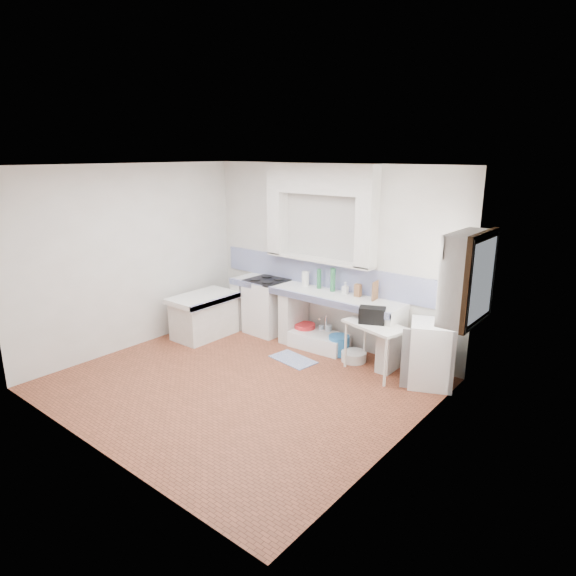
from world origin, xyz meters
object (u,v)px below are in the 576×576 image
Objects in this scene: side_table at (375,349)px; sink at (319,341)px; fridge at (431,354)px; stove at (267,307)px.

sink is at bearing -177.94° from side_table.
side_table is at bearing -16.32° from sink.
sink is 1.04× the size of fridge.
stove is 1.01× the size of sink.
stove is 1.15m from sink.
sink is at bearing 0.54° from stove.
fridge is at bearing -0.23° from stove.
stove is at bearing 174.94° from sink.
stove is 2.23m from side_table.
sink is 1.88m from fridge.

